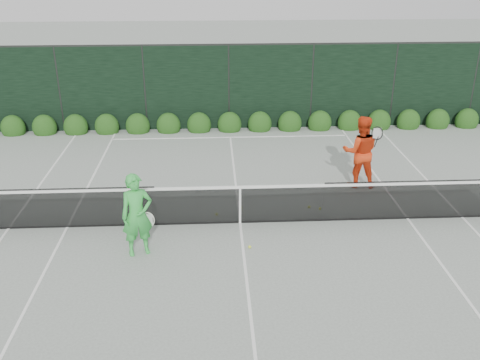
{
  "coord_description": "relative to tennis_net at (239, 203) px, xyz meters",
  "views": [
    {
      "loc": [
        -0.61,
        -11.4,
        6.07
      ],
      "look_at": [
        0.01,
        0.3,
        1.0
      ],
      "focal_mm": 40.0,
      "sensor_mm": 36.0,
      "label": 1
    }
  ],
  "objects": [
    {
      "name": "windscreen_fence",
      "position": [
        0.02,
        -2.71,
        0.98
      ],
      "size": [
        32.0,
        21.07,
        3.06
      ],
      "color": "black",
      "rests_on": "ground"
    },
    {
      "name": "player_woman",
      "position": [
        -2.22,
        -1.26,
        0.39
      ],
      "size": [
        0.78,
        0.64,
        1.84
      ],
      "rotation": [
        0.0,
        0.0,
        0.33
      ],
      "color": "green",
      "rests_on": "ground"
    },
    {
      "name": "tennis_balls",
      "position": [
        0.73,
        0.26,
        -0.5
      ],
      "size": [
        2.69,
        2.02,
        0.07
      ],
      "color": "#E0F035",
      "rests_on": "ground"
    },
    {
      "name": "ground",
      "position": [
        0.02,
        0.0,
        -0.53
      ],
      "size": [
        80.0,
        80.0,
        0.0
      ],
      "primitive_type": "plane",
      "color": "gray",
      "rests_on": "ground"
    },
    {
      "name": "tennis_net",
      "position": [
        0.0,
        0.0,
        0.0
      ],
      "size": [
        12.9,
        0.1,
        1.07
      ],
      "color": "black",
      "rests_on": "ground"
    },
    {
      "name": "player_man",
      "position": [
        3.42,
        2.06,
        0.47
      ],
      "size": [
        1.07,
        0.88,
        2.01
      ],
      "rotation": [
        0.0,
        0.0,
        3.01
      ],
      "color": "red",
      "rests_on": "ground"
    },
    {
      "name": "court_lines",
      "position": [
        0.02,
        0.0,
        -0.53
      ],
      "size": [
        11.03,
        23.83,
        0.01
      ],
      "color": "white",
      "rests_on": "ground"
    },
    {
      "name": "hedge_row",
      "position": [
        0.02,
        7.15,
        -0.3
      ],
      "size": [
        31.66,
        0.65,
        0.94
      ],
      "color": "#193B10",
      "rests_on": "ground"
    }
  ]
}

